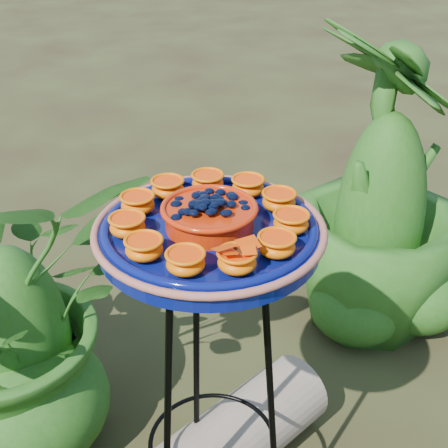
# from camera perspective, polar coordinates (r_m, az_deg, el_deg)

# --- Properties ---
(tripod_stand) EXTENTS (0.30, 0.32, 0.80)m
(tripod_stand) POSITION_cam_1_polar(r_m,az_deg,el_deg) (1.35, -1.15, -13.42)
(tripod_stand) COLOR black
(tripod_stand) RESTS_ON ground
(feeder_dish) EXTENTS (0.43, 0.43, 0.10)m
(feeder_dish) POSITION_cam_1_polar(r_m,az_deg,el_deg) (1.13, -1.34, -0.35)
(feeder_dish) COLOR #07105A
(feeder_dish) RESTS_ON tripod_stand
(driftwood_log) EXTENTS (0.62, 0.46, 0.20)m
(driftwood_log) POSITION_cam_1_polar(r_m,az_deg,el_deg) (1.73, 0.22, -19.48)
(driftwood_log) COLOR gray
(driftwood_log) RESTS_ON ground
(shrub_back_left) EXTENTS (0.90, 0.83, 0.84)m
(shrub_back_left) POSITION_cam_1_polar(r_m,az_deg,el_deg) (1.73, -18.98, -6.95)
(shrub_back_left) COLOR #255416
(shrub_back_left) RESTS_ON ground
(shrub_back_right) EXTENTS (0.64, 0.64, 1.03)m
(shrub_back_right) POSITION_cam_1_polar(r_m,az_deg,el_deg) (2.06, 14.39, 3.36)
(shrub_back_right) COLOR #255416
(shrub_back_right) RESTS_ON ground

